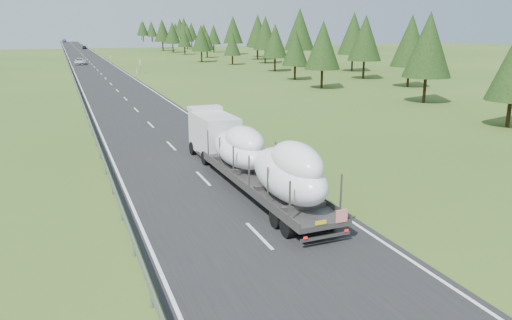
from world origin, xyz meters
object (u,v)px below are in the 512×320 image
object	(u,v)px
boat_truck	(250,154)
distant_car_dark	(85,47)
highway_sign	(140,64)
distant_car_blue	(64,41)
distant_van	(80,61)

from	to	relation	value
boat_truck	distant_car_dark	bearing A→B (deg)	89.71
highway_sign	distant_car_dark	bearing A→B (deg)	92.12
highway_sign	distant_car_blue	world-z (taller)	highway_sign
distant_car_blue	boat_truck	bearing A→B (deg)	-94.83
highway_sign	distant_van	world-z (taller)	highway_sign
distant_van	distant_car_dark	xyz separation A→B (m)	(5.42, 87.56, -0.08)
distant_van	distant_car_dark	world-z (taller)	distant_van
distant_car_dark	distant_car_blue	xyz separation A→B (m)	(-5.95, 95.71, 0.12)
highway_sign	distant_car_blue	distance (m)	211.07
highway_sign	distant_car_dark	xyz separation A→B (m)	(-4.26, 115.10, -1.15)
distant_car_dark	distant_car_blue	world-z (taller)	distant_car_blue
highway_sign	distant_car_dark	distance (m)	115.19
boat_truck	highway_sign	bearing A→B (deg)	85.96
highway_sign	boat_truck	bearing A→B (deg)	-94.04
highway_sign	distant_car_blue	bearing A→B (deg)	92.77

